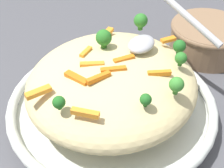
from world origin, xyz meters
TOP-DOWN VIEW (x-y plane):
  - ground_plane at (0.00, 0.00)m, footprint 2.40×2.40m
  - serving_bowl at (0.00, 0.00)m, footprint 0.36×0.36m
  - pasta_mound at (0.00, 0.00)m, footprint 0.29×0.28m
  - carrot_piece_0 at (0.02, 0.01)m, footprint 0.03×0.03m
  - carrot_piece_1 at (0.02, -0.02)m, footprint 0.03×0.04m
  - carrot_piece_2 at (-0.02, 0.01)m, footprint 0.03×0.03m
  - carrot_piece_3 at (-0.02, 0.07)m, footprint 0.03×0.03m
  - carrot_piece_4 at (0.06, -0.02)m, footprint 0.01×0.04m
  - carrot_piece_5 at (-0.11, 0.04)m, footprint 0.03×0.02m
  - carrot_piece_6 at (0.11, 0.03)m, footprint 0.02×0.04m
  - carrot_piece_7 at (-0.07, -0.06)m, footprint 0.04×0.02m
  - carrot_piece_8 at (-0.00, -0.05)m, footprint 0.03×0.01m
  - carrot_piece_9 at (0.11, -0.05)m, footprint 0.04×0.03m
  - carrot_piece_10 at (-0.07, 0.00)m, footprint 0.03×0.02m
  - carrot_piece_11 at (0.05, 0.01)m, footprint 0.04×0.02m
  - broccoli_floret_0 at (-0.09, 0.07)m, footprint 0.02×0.02m
  - broccoli_floret_1 at (0.12, -0.01)m, footprint 0.02×0.02m
  - broccoli_floret_2 at (0.05, 0.09)m, footprint 0.02×0.02m
  - broccoli_floret_3 at (-0.06, 0.09)m, footprint 0.02×0.02m
  - broccoli_floret_4 at (0.01, 0.11)m, footprint 0.02×0.02m
  - broccoli_floret_5 at (-0.12, -0.02)m, footprint 0.03×0.03m
  - broccoli_floret_6 at (-0.03, -0.03)m, footprint 0.03×0.03m
  - serving_spoon at (-0.09, 0.03)m, footprint 0.15×0.18m
  - companion_bowl at (-0.28, 0.07)m, footprint 0.17×0.17m

SIDE VIEW (x-z plane):
  - ground_plane at x=0.00m, z-range 0.00..0.00m
  - serving_bowl at x=0.00m, z-range 0.00..0.04m
  - companion_bowl at x=-0.28m, z-range 0.00..0.08m
  - pasta_mound at x=0.00m, z-range 0.03..0.12m
  - carrot_piece_5 at x=-0.11m, z-range 0.11..0.11m
  - carrot_piece_9 at x=0.11m, z-range 0.11..0.12m
  - carrot_piece_10 at x=-0.07m, z-range 0.11..0.11m
  - carrot_piece_7 at x=-0.07m, z-range 0.11..0.12m
  - carrot_piece_6 at x=0.11m, z-range 0.11..0.12m
  - carrot_piece_3 at x=-0.02m, z-range 0.11..0.12m
  - carrot_piece_4 at x=0.06m, z-range 0.11..0.12m
  - carrot_piece_8 at x=0.00m, z-range 0.11..0.12m
  - carrot_piece_1 at x=0.02m, z-range 0.11..0.12m
  - carrot_piece_2 at x=-0.02m, z-range 0.11..0.12m
  - carrot_piece_0 at x=0.02m, z-range 0.11..0.12m
  - carrot_piece_11 at x=0.05m, z-range 0.11..0.12m
  - broccoli_floret_1 at x=0.12m, z-range 0.11..0.13m
  - broccoli_floret_2 at x=0.05m, z-range 0.11..0.13m
  - broccoli_floret_3 at x=-0.06m, z-range 0.11..0.13m
  - broccoli_floret_0 at x=-0.09m, z-range 0.11..0.13m
  - broccoli_floret_4 at x=0.01m, z-range 0.11..0.14m
  - broccoli_floret_5 at x=-0.12m, z-range 0.11..0.14m
  - broccoli_floret_6 at x=-0.03m, z-range 0.12..0.15m
  - serving_spoon at x=-0.09m, z-range 0.10..0.18m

